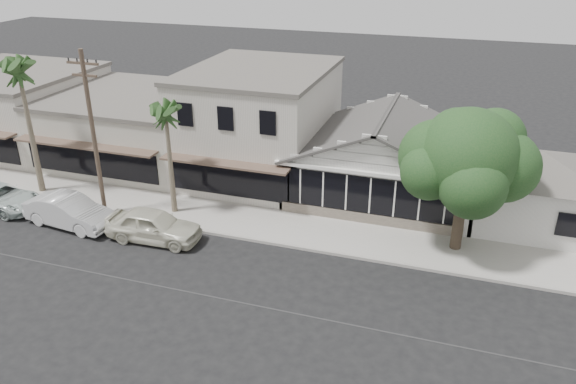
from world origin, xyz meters
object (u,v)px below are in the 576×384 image
(car_0, at_px, (154,225))
(utility_pole, at_px, (93,132))
(car_2, at_px, (0,197))
(car_1, at_px, (69,211))
(shade_tree, at_px, (466,159))

(car_0, bearing_deg, utility_pole, 65.71)
(car_0, relative_size, car_2, 0.98)
(car_1, xyz_separation_m, shade_tree, (19.38, 3.94, 3.87))
(car_0, height_order, car_2, car_0)
(car_2, bearing_deg, utility_pole, -72.84)
(car_0, xyz_separation_m, car_1, (-5.00, -0.02, 0.00))
(car_1, xyz_separation_m, car_2, (-5.00, 0.49, -0.14))
(car_0, bearing_deg, car_2, 85.06)
(car_1, bearing_deg, car_0, -83.48)
(car_0, xyz_separation_m, car_2, (-10.00, 0.47, -0.14))
(car_0, height_order, car_1, car_1)
(utility_pole, distance_m, car_0, 5.91)
(utility_pole, relative_size, shade_tree, 1.26)
(utility_pole, relative_size, car_2, 1.83)
(utility_pole, bearing_deg, car_2, -168.84)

